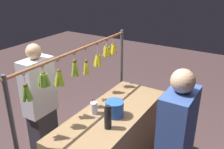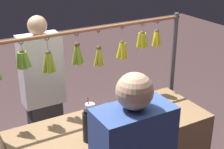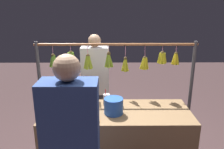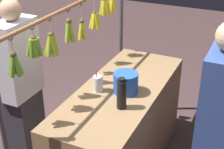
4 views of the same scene
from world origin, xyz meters
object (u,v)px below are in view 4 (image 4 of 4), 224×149
water_bottle (122,94)px  drink_cup (98,84)px  customer_person (213,143)px  blue_bucket (126,83)px  vendor_person (22,91)px

water_bottle → drink_cup: water_bottle is taller
customer_person → drink_cup: bearing=-103.5°
water_bottle → blue_bucket: bearing=-164.3°
vendor_person → customer_person: (0.07, 1.72, 0.04)m
blue_bucket → drink_cup: bearing=-70.0°
blue_bucket → drink_cup: (0.08, -0.22, -0.02)m
water_bottle → blue_bucket: water_bottle is taller
vendor_person → customer_person: customer_person is taller
vendor_person → customer_person: bearing=87.7°
vendor_person → customer_person: 1.73m
blue_bucket → drink_cup: drink_cup is taller
blue_bucket → vendor_person: (0.26, -0.92, -0.17)m
water_bottle → customer_person: 0.76m
blue_bucket → customer_person: size_ratio=0.12×
water_bottle → blue_bucket: size_ratio=1.24×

